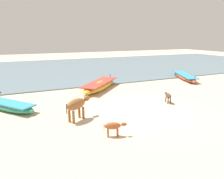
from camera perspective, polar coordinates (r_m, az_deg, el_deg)
ground at (r=11.55m, az=7.34°, el=-5.27°), size 80.00×80.00×0.00m
sea_water at (r=26.21m, az=-11.29°, el=5.49°), size 60.00×20.00×0.08m
fishing_boat_0 at (r=20.35m, az=18.53°, el=3.25°), size 2.60×4.70×0.66m
fishing_boat_3 at (r=15.67m, az=-3.25°, el=1.13°), size 4.14×4.20×0.77m
fishing_boat_5 at (r=12.37m, az=-25.04°, el=-4.02°), size 2.67×3.07×0.64m
cow_adult_brown at (r=9.98m, az=-9.20°, el=-3.95°), size 1.46×1.11×1.03m
calf_near_dark at (r=12.86m, az=14.53°, el=-1.68°), size 0.45×0.87×0.58m
calf_far_rust at (r=8.40m, az=0.41°, el=-9.66°), size 0.87×0.44×0.58m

